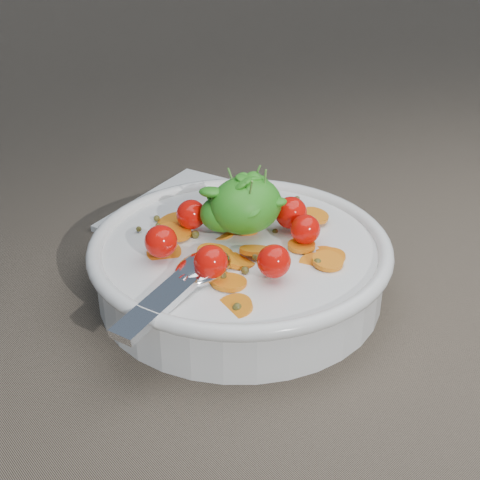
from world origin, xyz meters
TOP-DOWN VIEW (x-y plane):
  - ground at (0.00, 0.00)m, footprint 6.00×6.00m
  - bowl at (-0.02, 0.02)m, footprint 0.29×0.27m
  - napkin at (0.04, 0.16)m, footprint 0.22×0.21m

SIDE VIEW (x-z plane):
  - ground at x=0.00m, z-range 0.00..0.00m
  - napkin at x=0.04m, z-range 0.00..0.01m
  - bowl at x=-0.02m, z-range -0.03..0.09m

